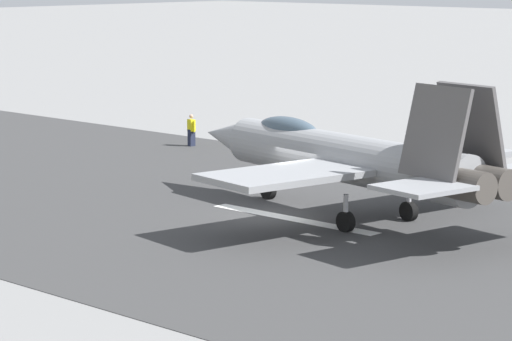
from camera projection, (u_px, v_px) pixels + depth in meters
name	position (u px, v px, depth m)	size (l,w,h in m)	color
ground_plane	(279.00, 217.00, 47.21)	(400.00, 400.00, 0.00)	gray
runway_strip	(279.00, 217.00, 47.20)	(240.00, 26.00, 0.02)	#39393A
fighter_jet	(346.00, 157.00, 46.51)	(17.54, 13.79, 5.61)	gray
crew_person	(191.00, 130.00, 65.30)	(0.68, 0.38, 1.73)	#1E2338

